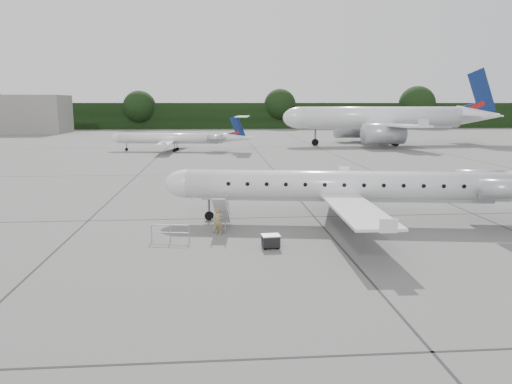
{
  "coord_description": "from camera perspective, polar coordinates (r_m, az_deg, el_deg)",
  "views": [
    {
      "loc": [
        -10.21,
        -28.0,
        7.84
      ],
      "look_at": [
        -7.71,
        3.03,
        2.3
      ],
      "focal_mm": 35.0,
      "sensor_mm": 36.0,
      "label": 1
    }
  ],
  "objects": [
    {
      "name": "treeline",
      "position": [
        158.38,
        -0.92,
        8.71
      ],
      "size": [
        260.0,
        4.0,
        8.0
      ],
      "primitive_type": "cube",
      "color": "black",
      "rests_on": "ground"
    },
    {
      "name": "ground",
      "position": [
        30.82,
        14.97,
        -5.0
      ],
      "size": [
        320.0,
        320.0,
        0.0
      ],
      "primitive_type": "plane",
      "color": "slate",
      "rests_on": "ground"
    },
    {
      "name": "main_regional_jet",
      "position": [
        33.28,
        10.18,
        2.37
      ],
      "size": [
        29.59,
        23.24,
        6.92
      ],
      "primitive_type": null,
      "rotation": [
        0.0,
        0.0,
        -0.15
      ],
      "color": "silver",
      "rests_on": "ground"
    },
    {
      "name": "safety_railing",
      "position": [
        29.05,
        -9.77,
        -4.7
      ],
      "size": [
        2.18,
        0.43,
        1.0
      ],
      "primitive_type": null,
      "rotation": [
        0.0,
        0.0,
        -0.16
      ],
      "color": "#96989E",
      "rests_on": "ground"
    },
    {
      "name": "airstair",
      "position": [
        31.56,
        -3.98,
        -2.3
      ],
      "size": [
        1.22,
        2.61,
        2.17
      ],
      "primitive_type": null,
      "rotation": [
        0.0,
        0.0,
        -0.15
      ],
      "color": "silver",
      "rests_on": "ground"
    },
    {
      "name": "baggage_cart",
      "position": [
        27.47,
        1.69,
        -5.62
      ],
      "size": [
        1.0,
        0.84,
        0.81
      ],
      "primitive_type": null,
      "rotation": [
        0.0,
        0.0,
        0.09
      ],
      "color": "black",
      "rests_on": "ground"
    },
    {
      "name": "bg_regional_left",
      "position": [
        84.34,
        -9.74,
        6.62
      ],
      "size": [
        24.4,
        19.02,
        5.89
      ],
      "primitive_type": null,
      "rotation": [
        0.0,
        0.0,
        -0.13
      ],
      "color": "silver",
      "rests_on": "ground"
    },
    {
      "name": "passenger",
      "position": [
        30.26,
        -4.34,
        -3.34
      ],
      "size": [
        0.7,
        0.58,
        1.66
      ],
      "primitive_type": "imported",
      "rotation": [
        0.0,
        0.0,
        -0.34
      ],
      "color": "olive",
      "rests_on": "ground"
    },
    {
      "name": "bg_narrowbody",
      "position": [
        98.53,
        14.08,
        9.43
      ],
      "size": [
        41.94,
        31.42,
        14.43
      ],
      "primitive_type": null,
      "rotation": [
        0.0,
        0.0,
        0.06
      ],
      "color": "silver",
      "rests_on": "ground"
    }
  ]
}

